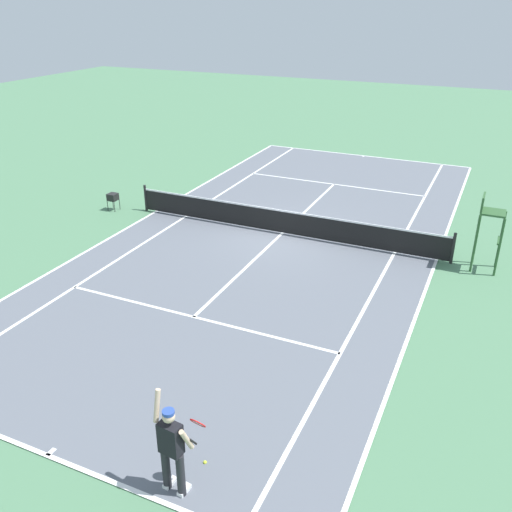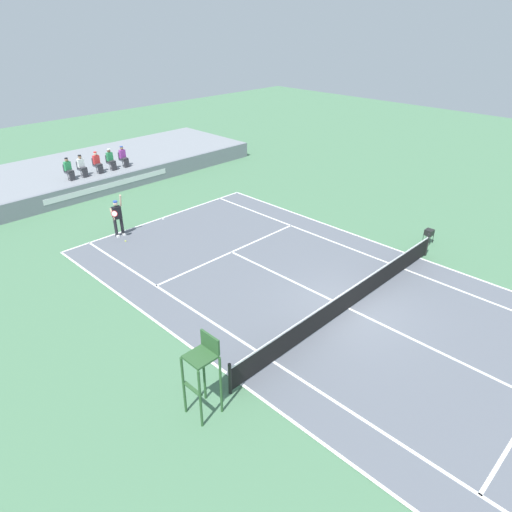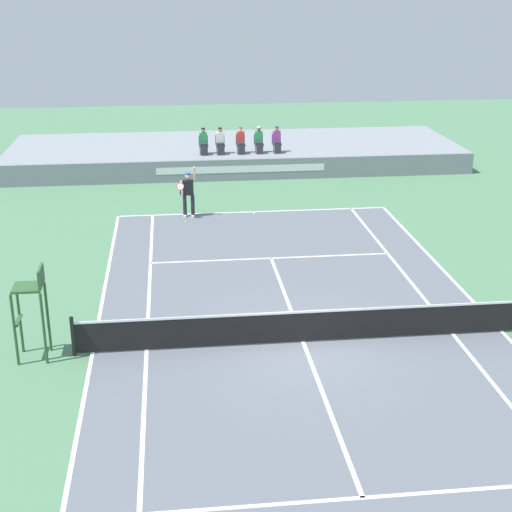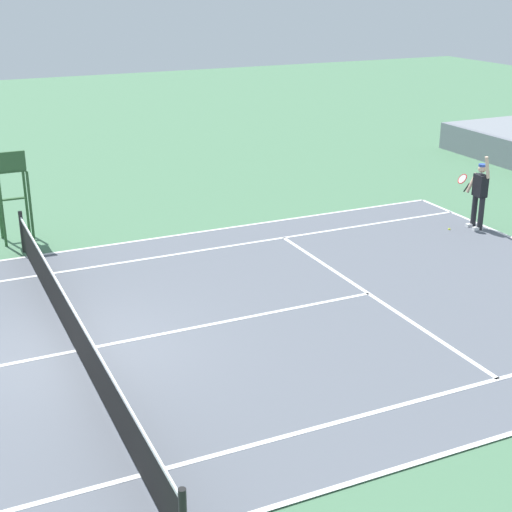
# 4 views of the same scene
# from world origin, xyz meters

# --- Properties ---
(ground_plane) EXTENTS (80.00, 80.00, 0.00)m
(ground_plane) POSITION_xyz_m (0.00, 0.00, 0.00)
(ground_plane) COLOR #4C7A56
(court) EXTENTS (11.08, 23.88, 0.03)m
(court) POSITION_xyz_m (0.00, 0.00, 0.01)
(court) COLOR slate
(court) RESTS_ON ground
(net) EXTENTS (11.98, 0.10, 1.07)m
(net) POSITION_xyz_m (0.00, 0.00, 0.52)
(net) COLOR black
(net) RESTS_ON ground
(tennis_player) EXTENTS (0.79, 0.62, 2.08)m
(tennis_player) POSITION_xyz_m (-2.65, 11.57, 0.99)
(tennis_player) COLOR #232328
(tennis_player) RESTS_ON ground
(tennis_ball) EXTENTS (0.07, 0.07, 0.07)m
(tennis_ball) POSITION_xyz_m (-2.82, 10.81, 0.03)
(tennis_ball) COLOR #D1E533
(tennis_ball) RESTS_ON ground
(umpire_chair) EXTENTS (0.77, 0.77, 2.44)m
(umpire_chair) POSITION_xyz_m (-6.85, 0.00, 1.56)
(umpire_chair) COLOR #2D562D
(umpire_chair) RESTS_ON ground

